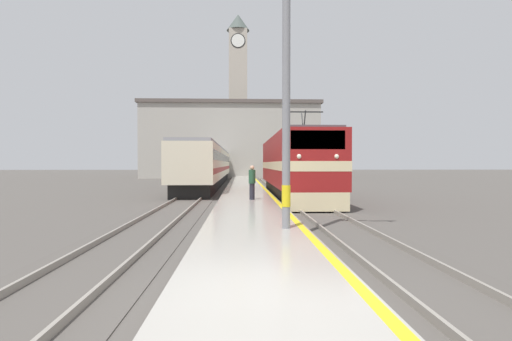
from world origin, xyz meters
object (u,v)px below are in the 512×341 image
(locomotive_train, at_px, (294,166))
(catenary_mast, at_px, (289,66))
(passenger_train, at_px, (210,165))
(person_on_platform, at_px, (252,182))
(clock_tower, at_px, (238,91))

(locomotive_train, bearing_deg, catenary_mast, -98.14)
(locomotive_train, xyz_separation_m, passenger_train, (-6.28, 14.84, -0.01))
(person_on_platform, height_order, clock_tower, clock_tower)
(passenger_train, bearing_deg, catenary_mast, -81.21)
(locomotive_train, distance_m, passenger_train, 16.11)
(passenger_train, relative_size, catenary_mast, 3.71)
(person_on_platform, bearing_deg, passenger_train, 100.47)
(locomotive_train, relative_size, person_on_platform, 9.14)
(locomotive_train, relative_size, clock_tower, 0.55)
(locomotive_train, distance_m, person_on_platform, 5.37)
(passenger_train, height_order, person_on_platform, passenger_train)
(person_on_platform, relative_size, clock_tower, 0.06)
(locomotive_train, bearing_deg, person_on_platform, -120.39)
(clock_tower, bearing_deg, passenger_train, -94.76)
(locomotive_train, bearing_deg, clock_tower, 94.58)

